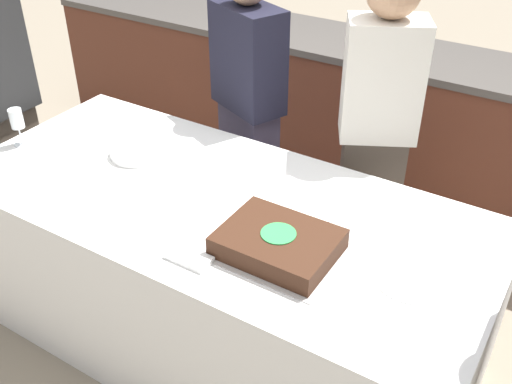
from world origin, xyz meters
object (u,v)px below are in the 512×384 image
cake (278,243)px  wine_glass (17,120)px  plate_stack (137,152)px  person_cutting_cake (376,136)px  person_standing_back (248,114)px

cake → wine_glass: (-1.37, 0.05, 0.08)m
plate_stack → cake: bearing=-16.3°
person_cutting_cake → plate_stack: bearing=7.6°
person_cutting_cake → cake: bearing=62.4°
plate_stack → person_standing_back: bearing=72.3°
wine_glass → plate_stack: bearing=21.6°
cake → person_standing_back: size_ratio=0.29×
cake → plate_stack: cake is taller
cake → wine_glass: bearing=177.8°
plate_stack → person_standing_back: 0.64m
plate_stack → person_standing_back: person_standing_back is taller
plate_stack → person_cutting_cake: person_cutting_cake is taller
person_standing_back → wine_glass: bearing=72.0°
wine_glass → person_standing_back: size_ratio=0.12×
plate_stack → wine_glass: bearing=-158.4°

